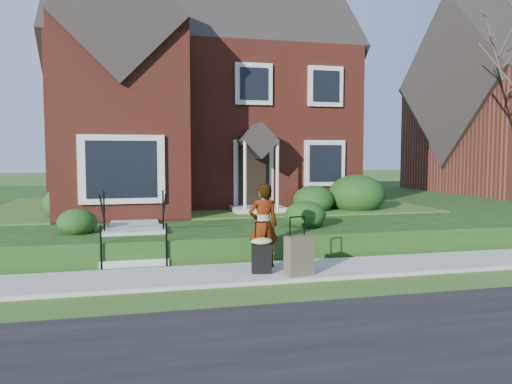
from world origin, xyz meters
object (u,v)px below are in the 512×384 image
object	(u,v)px
front_steps	(134,240)
suitcase_olive	(299,256)
suitcase_black	(262,253)
woman	(263,225)

from	to	relation	value
front_steps	suitcase_olive	size ratio (longest dim) A/B	1.79
suitcase_olive	front_steps	bearing A→B (deg)	132.12
front_steps	suitcase_black	xyz separation A→B (m)	(2.42, -2.05, -0.00)
front_steps	suitcase_olive	bearing A→B (deg)	-37.53
front_steps	woman	bearing A→B (deg)	-30.51
suitcase_olive	suitcase_black	bearing A→B (deg)	143.89
front_steps	woman	xyz separation A→B (m)	(2.58, -1.52, 0.47)
front_steps	suitcase_olive	world-z (taller)	front_steps
woman	suitcase_olive	size ratio (longest dim) A/B	1.53
front_steps	suitcase_black	distance (m)	3.17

